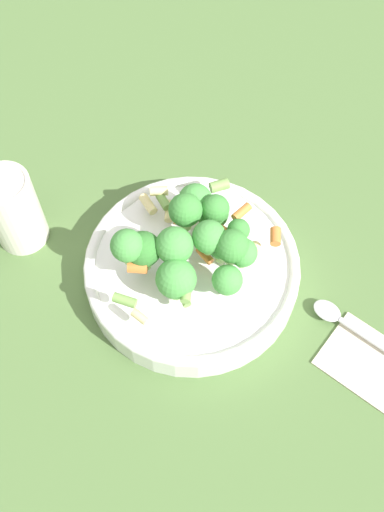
# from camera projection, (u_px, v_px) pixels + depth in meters

# --- Properties ---
(ground_plane) EXTENTS (3.00, 3.00, 0.00)m
(ground_plane) POSITION_uv_depth(u_px,v_px,m) (192.00, 278.00, 0.78)
(ground_plane) COLOR #4C6B38
(bowl) EXTENTS (0.27, 0.27, 0.04)m
(bowl) POSITION_uv_depth(u_px,v_px,m) (192.00, 269.00, 0.76)
(bowl) COLOR white
(bowl) RESTS_ON ground_plane
(pasta_salad) EXTENTS (0.19, 0.20, 0.08)m
(pasta_salad) POSITION_uv_depth(u_px,v_px,m) (193.00, 240.00, 0.70)
(pasta_salad) COLOR #8CB766
(pasta_salad) RESTS_ON bowl
(cup) EXTENTS (0.07, 0.07, 0.12)m
(cup) POSITION_uv_depth(u_px,v_px,m) (13.00, 209.00, 0.76)
(cup) COLOR silver
(cup) RESTS_ON ground_plane
(napkin) EXTENTS (0.15, 0.15, 0.01)m
(napkin) POSITION_uv_depth(u_px,v_px,m) (377.00, 368.00, 0.71)
(napkin) COLOR beige
(napkin) RESTS_ON ground_plane
(spoon) EXTENTS (0.13, 0.14, 0.01)m
(spoon) POSITION_uv_depth(u_px,v_px,m) (353.00, 328.00, 0.73)
(spoon) COLOR silver
(spoon) RESTS_ON napkin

